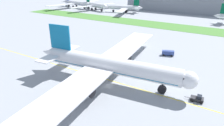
{
  "coord_description": "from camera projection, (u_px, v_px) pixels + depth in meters",
  "views": [
    {
      "loc": [
        33.86,
        -52.35,
        35.67
      ],
      "look_at": [
        -4.68,
        10.1,
        4.12
      ],
      "focal_mm": 32.42,
      "sensor_mm": 36.0,
      "label": 1
    }
  ],
  "objects": [
    {
      "name": "pushback_tug",
      "position": [
        197.0,
        98.0,
        62.4
      ],
      "size": [
        5.71,
        2.94,
        2.11
      ],
      "color": "#26262B",
      "rests_on": "ground"
    },
    {
      "name": "terminal_building",
      "position": [
        180.0,
        3.0,
        216.27
      ],
      "size": [
        114.94,
        20.0,
        18.0
      ],
      "primitive_type": "cube",
      "color": "gray",
      "rests_on": "ground"
    },
    {
      "name": "ground_plane",
      "position": [
        108.0,
        86.0,
        71.35
      ],
      "size": [
        600.0,
        600.0,
        0.0
      ],
      "primitive_type": "plane",
      "color": "#9399A0",
      "rests_on": "ground"
    },
    {
      "name": "ground_crew_wingwalker_port",
      "position": [
        80.0,
        63.0,
        87.71
      ],
      "size": [
        0.44,
        0.53,
        1.7
      ],
      "color": "black",
      "rests_on": "ground"
    },
    {
      "name": "apron_taxi_line",
      "position": [
        114.0,
        82.0,
        74.41
      ],
      "size": [
        280.0,
        0.36,
        0.01
      ],
      "primitive_type": "cube",
      "color": "yellow",
      "rests_on": "ground"
    },
    {
      "name": "parked_airliner_far_left",
      "position": [
        76.0,
        3.0,
        248.44
      ],
      "size": [
        48.46,
        77.64,
        16.08
      ],
      "color": "white",
      "rests_on": "ground"
    },
    {
      "name": "grass_median_strip",
      "position": [
        182.0,
        28.0,
        151.79
      ],
      "size": [
        320.0,
        24.0,
        0.1
      ],
      "primitive_type": "cube",
      "color": "#4C8438",
      "rests_on": "ground"
    },
    {
      "name": "service_truck_baggage_loader",
      "position": [
        168.0,
        53.0,
        98.27
      ],
      "size": [
        6.07,
        3.8,
        2.49
      ],
      "color": "#33478C",
      "rests_on": "ground"
    },
    {
      "name": "parked_airliner_far_right",
      "position": [
        125.0,
        8.0,
        214.41
      ],
      "size": [
        38.43,
        60.36,
        14.93
      ],
      "color": "white",
      "rests_on": "ground"
    },
    {
      "name": "parked_airliner_far_centre",
      "position": [
        95.0,
        5.0,
        228.76
      ],
      "size": [
        39.4,
        61.09,
        16.44
      ],
      "color": "white",
      "rests_on": "ground"
    },
    {
      "name": "airliner_foreground",
      "position": [
        107.0,
        65.0,
        72.46
      ],
      "size": [
        60.67,
        97.34,
        18.98
      ],
      "color": "white",
      "rests_on": "ground"
    }
  ]
}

